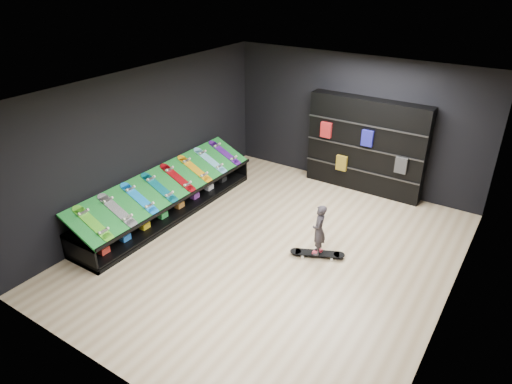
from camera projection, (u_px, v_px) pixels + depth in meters
The scene contains 19 objects.
floor at pixel (273, 251), 8.39m from camera, with size 6.00×7.00×0.01m, color #C7AF86.
ceiling at pixel (276, 90), 7.02m from camera, with size 6.00×7.00×0.01m, color white.
wall_back at pixel (354, 122), 10.31m from camera, with size 6.00×0.02×3.00m, color black.
wall_front at pixel (113, 290), 5.10m from camera, with size 6.00×0.02×3.00m, color black.
wall_left at pixel (147, 143), 9.16m from camera, with size 0.02×7.00×3.00m, color black.
wall_right at pixel (462, 229), 6.24m from camera, with size 0.02×7.00×3.00m, color black.
display_rack at pixel (169, 203), 9.52m from camera, with size 0.90×4.50×0.50m, color black, non-canonical shape.
turf_ramp at pixel (169, 184), 9.28m from camera, with size 1.00×4.50×0.04m, color #10661E.
back_shelving at pixel (366, 146), 10.18m from camera, with size 2.67×0.31×2.14m, color black.
floor_skateboard at pixel (317, 254), 8.22m from camera, with size 0.98×0.22×0.09m, color black, non-canonical shape.
child at pixel (318, 239), 8.07m from camera, with size 0.22×0.15×0.57m, color black.
display_board_0 at pixel (93, 223), 7.85m from camera, with size 0.98×0.22×0.09m, color green, non-canonical shape.
display_board_1 at pixel (117, 210), 8.25m from camera, with size 0.98×0.22×0.09m, color black, non-canonical shape.
display_board_2 at pixel (139, 198), 8.66m from camera, with size 0.98×0.22×0.09m, color blue, non-canonical shape.
display_board_3 at pixel (160, 188), 9.06m from camera, with size 0.98×0.22×0.09m, color #0C8C99, non-canonical shape.
display_board_4 at pixel (178, 178), 9.47m from camera, with size 0.98×0.22×0.09m, color red, non-canonical shape.
display_board_5 at pixel (195, 169), 9.87m from camera, with size 0.98×0.22×0.09m, color orange, non-canonical shape.
display_board_6 at pixel (210, 161), 10.27m from camera, with size 0.98×0.22×0.09m, color #0CB2E5, non-canonical shape.
display_board_7 at pixel (225, 153), 10.68m from camera, with size 0.98×0.22×0.09m, color purple, non-canonical shape.
Camera 1 is at (3.55, -5.99, 4.81)m, focal length 32.00 mm.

